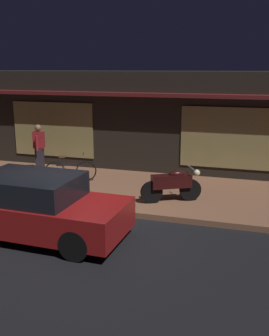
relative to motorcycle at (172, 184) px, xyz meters
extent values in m
plane|color=black|center=(-1.91, -2.15, -0.65)|extent=(60.00, 60.00, 0.00)
cube|color=brown|center=(-1.91, 0.85, -0.57)|extent=(18.00, 4.00, 0.15)
cube|color=black|center=(-1.91, 4.25, 1.15)|extent=(18.00, 2.80, 3.60)
cube|color=olive|center=(-5.11, 2.83, 0.85)|extent=(3.20, 0.04, 2.00)
cube|color=olive|center=(1.29, 2.83, 0.85)|extent=(3.20, 0.04, 2.00)
cube|color=#591919|center=(-1.91, 2.60, 2.20)|extent=(16.20, 0.50, 0.12)
cylinder|color=black|center=(-0.51, -0.28, -0.20)|extent=(0.58, 0.39, 0.60)
cylinder|color=black|center=(0.45, 0.25, -0.20)|extent=(0.58, 0.39, 0.60)
cube|color=black|center=(-0.03, -0.02, 0.08)|extent=(1.10, 0.77, 0.36)
ellipsoid|color=black|center=(0.10, 0.06, 0.28)|extent=(0.50, 0.42, 0.20)
sphere|color=#F9EDB7|center=(0.60, 0.33, 0.28)|extent=(0.18, 0.18, 0.18)
cylinder|color=gray|center=(0.43, 0.23, 0.45)|extent=(0.29, 0.50, 0.03)
torus|color=black|center=(-4.00, 0.80, -0.17)|extent=(0.62, 0.29, 0.66)
torus|color=black|center=(-3.08, 1.19, -0.17)|extent=(0.62, 0.29, 0.66)
cube|color=black|center=(-3.54, 1.00, 0.05)|extent=(0.85, 0.38, 0.06)
cube|color=brown|center=(-3.77, 0.90, 0.32)|extent=(0.22, 0.15, 0.06)
cylinder|color=black|center=(-3.15, 1.16, 0.40)|extent=(0.18, 0.40, 0.02)
cube|color=#28232D|center=(-5.12, 1.82, -0.07)|extent=(0.32, 0.27, 0.85)
cube|color=maroon|center=(-5.12, 1.82, 0.64)|extent=(0.42, 0.31, 0.58)
sphere|color=#8C6647|center=(-5.12, 1.82, 1.06)|extent=(0.22, 0.22, 0.22)
cylinder|color=maroon|center=(-5.06, 1.57, 0.57)|extent=(0.11, 0.11, 0.52)
cylinder|color=maroon|center=(-5.19, 2.07, 0.57)|extent=(0.11, 0.11, 0.52)
cylinder|color=black|center=(-1.15, -2.09, -0.33)|extent=(0.65, 0.24, 0.64)
cylinder|color=black|center=(-1.20, -3.64, -0.33)|extent=(0.65, 0.24, 0.64)
cylinder|color=black|center=(-3.85, -1.99, -0.33)|extent=(0.65, 0.24, 0.64)
cube|color=maroon|center=(-2.52, -2.82, -0.10)|extent=(4.16, 1.90, 0.68)
cube|color=black|center=(-2.67, -2.81, 0.45)|extent=(2.25, 1.67, 0.64)
camera|label=1|loc=(2.04, -10.20, 3.08)|focal=42.42mm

